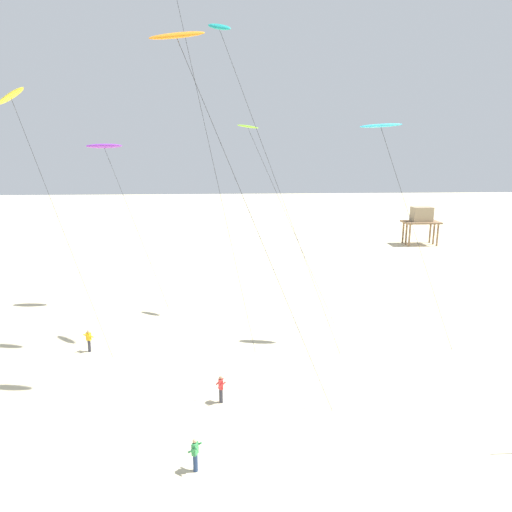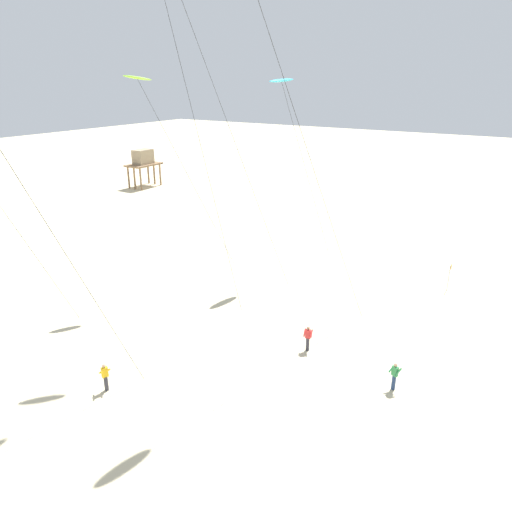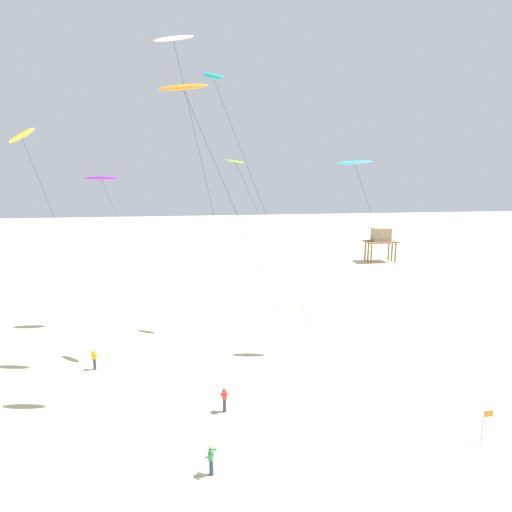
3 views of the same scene
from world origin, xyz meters
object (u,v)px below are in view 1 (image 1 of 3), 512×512
(kite_orange, at_px, (178,39))
(kite_flyer_nearest, at_px, (221,388))
(kite_cyan, at_px, (382,128))
(kite_yellow, at_px, (11,98))
(kite_lime, at_px, (250,131))
(kite_flyer_middle, at_px, (89,340))
(kite_teal, at_px, (221,32))
(kite_flyer_furthest, at_px, (195,454))
(stilt_house, at_px, (421,218))
(kite_purple, at_px, (104,147))

(kite_orange, distance_m, kite_flyer_nearest, 19.50)
(kite_cyan, height_order, kite_yellow, kite_yellow)
(kite_lime, height_order, kite_flyer_middle, kite_lime)
(kite_teal, xyz_separation_m, kite_lime, (2.20, 5.35, -6.36))
(kite_flyer_furthest, relative_size, stilt_house, 0.29)
(kite_orange, xyz_separation_m, kite_lime, (4.45, 12.62, -4.36))
(kite_flyer_nearest, height_order, stilt_house, stilt_house)
(kite_flyer_furthest, bearing_deg, kite_yellow, 130.09)
(kite_lime, xyz_separation_m, kite_flyer_nearest, (-2.47, -15.24, -14.87))
(kite_lime, xyz_separation_m, kite_purple, (-12.72, 3.13, -1.23))
(kite_teal, relative_size, stilt_house, 3.99)
(kite_cyan, distance_m, kite_yellow, 25.39)
(kite_purple, distance_m, kite_flyer_furthest, 29.24)
(kite_orange, bearing_deg, kite_flyer_middle, 147.34)
(kite_teal, height_order, kite_lime, kite_teal)
(kite_lime, bearing_deg, kite_flyer_furthest, -99.61)
(kite_flyer_furthest, bearing_deg, kite_lime, 80.39)
(kite_flyer_furthest, bearing_deg, kite_teal, 85.03)
(kite_cyan, height_order, kite_orange, kite_orange)
(kite_flyer_middle, distance_m, stilt_house, 53.27)
(kite_cyan, relative_size, stilt_house, 2.81)
(kite_teal, height_order, kite_flyer_furthest, kite_teal)
(kite_teal, xyz_separation_m, kite_yellow, (-14.20, -0.45, -4.39))
(kite_yellow, distance_m, kite_flyer_furthest, 26.10)
(kite_flyer_nearest, bearing_deg, kite_lime, 80.79)
(kite_yellow, bearing_deg, kite_lime, 19.50)
(kite_yellow, distance_m, kite_flyer_nearest, 23.81)
(stilt_house, bearing_deg, kite_teal, -131.40)
(kite_cyan, distance_m, kite_lime, 11.12)
(kite_orange, relative_size, kite_flyer_nearest, 12.40)
(kite_orange, xyz_separation_m, kite_flyer_furthest, (0.88, -8.44, -19.23))
(kite_cyan, distance_m, kite_orange, 15.24)
(kite_orange, relative_size, kite_flyer_middle, 12.40)
(kite_flyer_middle, xyz_separation_m, stilt_house, (39.34, 35.77, 3.25))
(kite_teal, height_order, kite_flyer_nearest, kite_teal)
(kite_teal, bearing_deg, kite_flyer_furthest, -94.97)
(kite_teal, height_order, kite_purple, kite_teal)
(kite_orange, height_order, stilt_house, kite_orange)
(kite_cyan, height_order, stilt_house, kite_cyan)
(kite_yellow, xyz_separation_m, kite_flyer_furthest, (12.84, -15.25, -16.85))
(kite_flyer_middle, bearing_deg, kite_yellow, 156.06)
(kite_lime, height_order, stilt_house, kite_lime)
(kite_purple, distance_m, kite_flyer_middle, 17.44)
(kite_orange, distance_m, stilt_house, 53.98)
(kite_orange, xyz_separation_m, kite_yellow, (-11.95, 6.81, -2.38))
(kite_yellow, relative_size, kite_flyer_nearest, 11.11)
(kite_orange, height_order, kite_flyer_nearest, kite_orange)
(kite_flyer_middle, xyz_separation_m, kite_flyer_furthest, (8.53, -13.34, 0.00))
(kite_yellow, bearing_deg, kite_flyer_nearest, -34.09)
(kite_teal, xyz_separation_m, kite_flyer_furthest, (-1.36, -15.70, -21.23))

